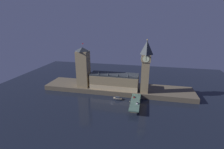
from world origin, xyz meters
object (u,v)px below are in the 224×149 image
at_px(clock_tower, 146,65).
at_px(street_lamp_near, 130,103).
at_px(pedestrian_mid_walk, 140,100).
at_px(street_lamp_far, 132,93).
at_px(victoria_tower, 83,67).
at_px(street_lamp_mid, 140,99).
at_px(boat_upstream, 118,98).
at_px(car_southbound_lead, 137,103).
at_px(pedestrian_near_rail, 130,104).
at_px(car_northbound_lead, 134,97).

distance_m(clock_tower, street_lamp_near, 59.32).
distance_m(pedestrian_mid_walk, street_lamp_far, 15.59).
xyz_separation_m(pedestrian_mid_walk, street_lamp_near, (-10.47, -18.28, 3.60)).
height_order(victoria_tower, pedestrian_mid_walk, victoria_tower).
xyz_separation_m(clock_tower, street_lamp_far, (-15.07, -16.94, -34.42)).
height_order(street_lamp_near, street_lamp_mid, street_lamp_near).
height_order(pedestrian_mid_walk, street_lamp_near, street_lamp_near).
distance_m(street_lamp_near, street_lamp_mid, 18.32).
bearing_deg(boat_upstream, pedestrian_mid_walk, -20.23).
bearing_deg(car_southbound_lead, street_lamp_near, -129.36).
bearing_deg(boat_upstream, street_lamp_near, -56.84).
distance_m(pedestrian_near_rail, boat_upstream, 30.78).
distance_m(pedestrian_mid_walk, street_lamp_mid, 4.52).
bearing_deg(street_lamp_near, boat_upstream, 123.16).
relative_size(clock_tower, car_southbound_lead, 16.18).
xyz_separation_m(clock_tower, car_southbound_lead, (-7.12, -36.68, -37.57)).
bearing_deg(car_southbound_lead, pedestrian_near_rail, -154.67).
relative_size(clock_tower, pedestrian_near_rail, 42.81).
relative_size(car_southbound_lead, street_lamp_mid, 0.76).
relative_size(victoria_tower, pedestrian_near_rail, 38.52).
relative_size(clock_tower, street_lamp_far, 11.60).
distance_m(car_northbound_lead, car_southbound_lead, 17.09).
relative_size(car_northbound_lead, street_lamp_far, 0.67).
distance_m(victoria_tower, car_northbound_lead, 86.02).
bearing_deg(boat_upstream, pedestrian_near_rail, -49.82).
bearing_deg(boat_upstream, clock_tower, 26.78).
bearing_deg(street_lamp_near, pedestrian_near_rail, 86.26).
height_order(car_northbound_lead, street_lamp_far, street_lamp_far).
bearing_deg(victoria_tower, pedestrian_mid_walk, -20.17).
relative_size(street_lamp_near, street_lamp_mid, 1.23).
bearing_deg(street_lamp_near, pedestrian_mid_walk, 60.19).
height_order(street_lamp_near, boat_upstream, street_lamp_near).
bearing_deg(car_northbound_lead, victoria_tower, 163.14).
bearing_deg(street_lamp_far, street_lamp_near, -90.00).
bearing_deg(clock_tower, pedestrian_near_rail, -110.02).
xyz_separation_m(car_northbound_lead, street_lamp_far, (-2.92, 3.41, 3.29)).
distance_m(victoria_tower, pedestrian_mid_walk, 95.03).
height_order(car_northbound_lead, car_southbound_lead, car_southbound_lead).
xyz_separation_m(clock_tower, street_lamp_near, (-15.07, -46.38, -33.78)).
relative_size(street_lamp_mid, boat_upstream, 0.44).
bearing_deg(car_southbound_lead, boat_upstream, 144.22).
bearing_deg(clock_tower, street_lamp_far, -131.66).
bearing_deg(street_lamp_far, street_lamp_mid, -53.56).
xyz_separation_m(street_lamp_near, street_lamp_far, (0.00, 29.44, -0.65)).
distance_m(victoria_tower, street_lamp_far, 81.40).
xyz_separation_m(car_southbound_lead, pedestrian_mid_walk, (2.52, 8.58, 0.19)).
bearing_deg(victoria_tower, car_northbound_lead, -16.86).
height_order(car_southbound_lead, street_lamp_far, street_lamp_far).
xyz_separation_m(car_northbound_lead, car_southbound_lead, (5.03, -16.33, 0.14)).
bearing_deg(street_lamp_far, victoria_tower, 164.94).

